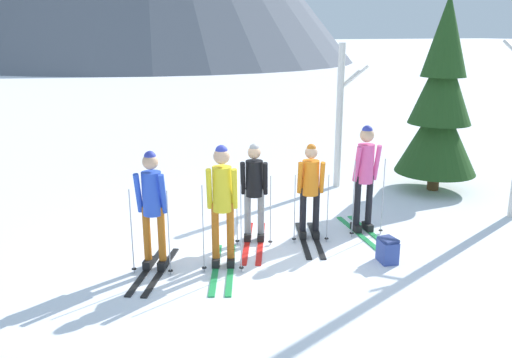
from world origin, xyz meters
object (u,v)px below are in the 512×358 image
skier_in_blue (152,205)px  birch_tree_tall (340,115)px  skier_in_pink (365,173)px  skier_in_black (254,188)px  backpack_on_snow_front (388,250)px  skier_in_orange (310,188)px  pine_tree_near (440,103)px  skier_in_yellow (222,199)px

skier_in_blue → birch_tree_tall: 5.46m
skier_in_pink → birch_tree_tall: bearing=68.4°
skier_in_black → backpack_on_snow_front: (1.54, -1.55, -0.73)m
skier_in_pink → skier_in_black: bearing=170.0°
skier_in_pink → backpack_on_snow_front: bearing=-105.9°
skier_in_blue → skier_in_pink: bearing=2.3°
skier_in_blue → skier_in_black: 1.82m
skier_in_black → birch_tree_tall: 3.77m
skier_in_blue → skier_in_pink: skier_in_pink is taller
skier_in_orange → birch_tree_tall: 3.33m
pine_tree_near → birch_tree_tall: pine_tree_near is taller
skier_in_blue → skier_in_pink: 3.65m
skier_in_orange → birch_tree_tall: size_ratio=0.52×
skier_in_orange → pine_tree_near: 4.28m
birch_tree_tall → backpack_on_snow_front: size_ratio=8.27×
skier_in_blue → birch_tree_tall: birch_tree_tall is taller
birch_tree_tall → skier_in_orange: bearing=-128.7°
birch_tree_tall → skier_in_yellow: bearing=-140.8°
skier_in_blue → birch_tree_tall: size_ratio=0.56×
skier_in_black → skier_in_pink: bearing=-10.0°
skier_in_blue → pine_tree_near: size_ratio=0.43×
skier_in_yellow → pine_tree_near: 5.97m
skier_in_yellow → pine_tree_near: size_ratio=0.44×
skier_in_orange → backpack_on_snow_front: skier_in_orange is taller
skier_in_black → pine_tree_near: (4.75, 1.27, 0.98)m
pine_tree_near → skier_in_black: bearing=-165.1°
skier_in_yellow → skier_in_pink: bearing=9.0°
skier_in_yellow → skier_in_orange: skier_in_yellow is taller
pine_tree_near → backpack_on_snow_front: 4.60m
skier_in_yellow → skier_in_black: (0.80, 0.76, -0.13)m
skier_in_yellow → pine_tree_near: (5.55, 2.03, 0.85)m
skier_in_blue → skier_in_yellow: skier_in_yellow is taller
pine_tree_near → birch_tree_tall: size_ratio=1.32×
backpack_on_snow_front → pine_tree_near: bearing=41.3°
skier_in_black → skier_in_orange: skier_in_black is taller
skier_in_black → skier_in_pink: skier_in_pink is taller
skier_in_orange → backpack_on_snow_front: 1.60m
skier_in_yellow → skier_in_orange: bearing=16.4°
skier_in_blue → pine_tree_near: (6.51, 1.74, 0.92)m
skier_in_blue → skier_in_black: size_ratio=1.01×
skier_in_blue → skier_in_orange: size_ratio=1.09×
backpack_on_snow_front → skier_in_orange: bearing=117.0°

